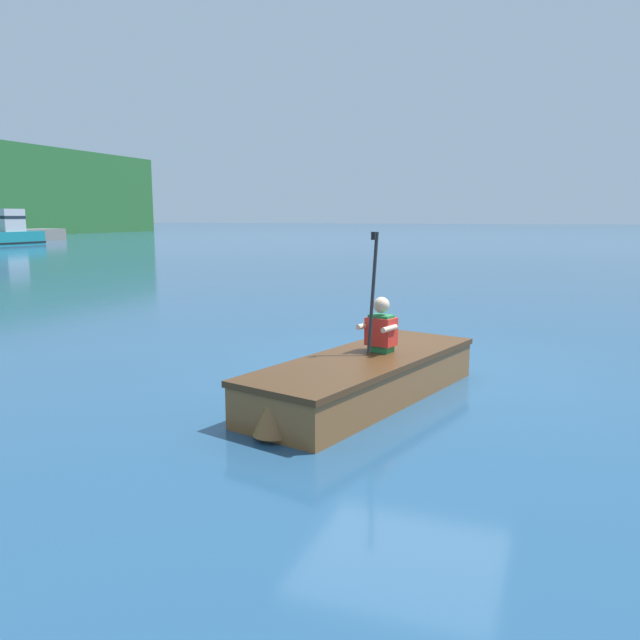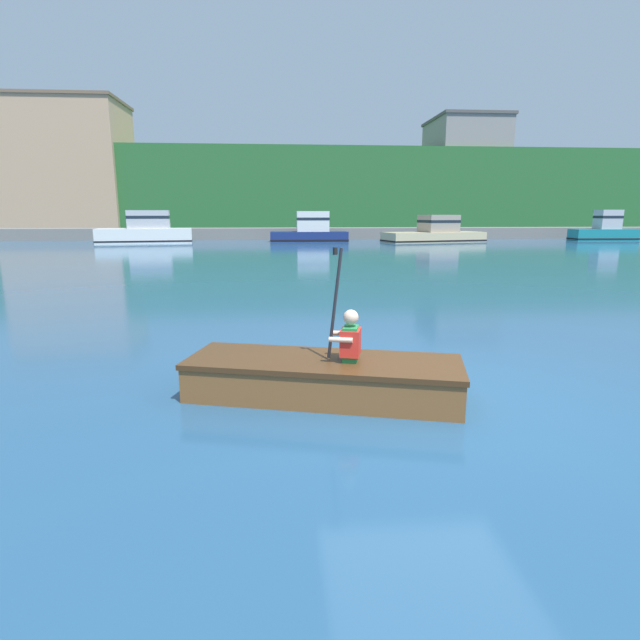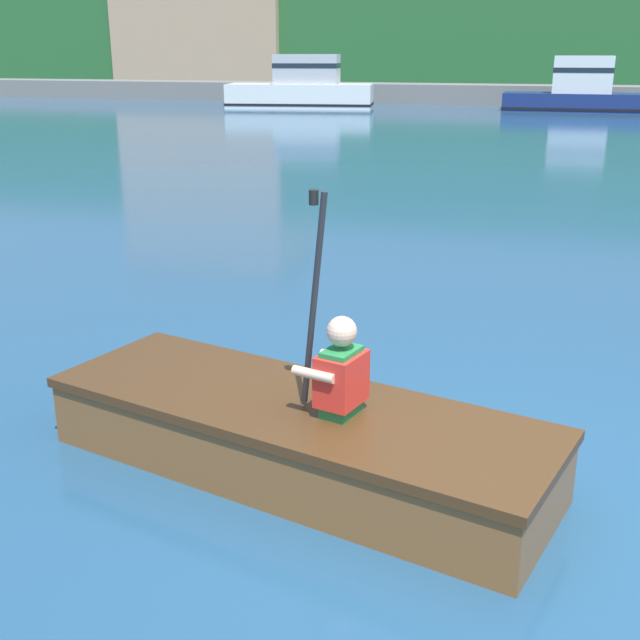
# 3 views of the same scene
# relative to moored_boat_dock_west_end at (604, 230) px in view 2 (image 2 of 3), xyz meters

# --- Properties ---
(ground_plane) EXTENTS (300.00, 300.00, 0.00)m
(ground_plane) POSITION_rel_moored_boat_dock_west_end_xyz_m (-23.34, -32.02, -0.79)
(ground_plane) COLOR navy
(shoreline_ridge) EXTENTS (120.00, 20.00, 8.85)m
(shoreline_ridge) POSITION_rel_moored_boat_dock_west_end_xyz_m (-23.34, 25.30, 3.63)
(shoreline_ridge) COLOR #28602D
(shoreline_ridge) RESTS_ON ground
(waterfront_warehouse_left) EXTENTS (12.12, 8.45, 13.40)m
(waterfront_warehouse_left) POSITION_rel_moored_boat_dock_west_end_xyz_m (-47.04, 18.82, 5.92)
(waterfront_warehouse_left) COLOR tan
(waterfront_warehouse_left) RESTS_ON ground
(waterfront_office_block_center) EXTENTS (7.67, 9.14, 12.44)m
(waterfront_office_block_center) POSITION_rel_moored_boat_dock_west_end_xyz_m (-4.15, 20.13, 5.44)
(waterfront_office_block_center) COLOR gray
(waterfront_office_block_center) RESTS_ON ground
(marina_dock) EXTENTS (63.78, 2.40, 0.90)m
(marina_dock) POSITION_rel_moored_boat_dock_west_end_xyz_m (-23.34, 4.37, -0.34)
(marina_dock) COLOR slate
(marina_dock) RESTS_ON ground
(moored_boat_dock_west_end) EXTENTS (4.93, 1.78, 2.34)m
(moored_boat_dock_west_end) POSITION_rel_moored_boat_dock_west_end_xyz_m (0.00, 0.00, 0.00)
(moored_boat_dock_west_end) COLOR #197A84
(moored_boat_dock_west_end) RESTS_ON ground
(moored_boat_dock_west_inner) EXTENTS (5.78, 1.94, 2.23)m
(moored_boat_dock_west_inner) POSITION_rel_moored_boat_dock_west_end_xyz_m (-22.79, 0.46, 0.01)
(moored_boat_dock_west_inner) COLOR navy
(moored_boat_dock_west_inner) RESTS_ON ground
(moored_boat_dock_center_near) EXTENTS (6.71, 3.18, 2.28)m
(moored_boat_dock_center_near) POSITION_rel_moored_boat_dock_west_end_xyz_m (-34.48, -0.76, 0.06)
(moored_boat_dock_center_near) COLOR white
(moored_boat_dock_center_near) RESTS_ON ground
(moored_boat_dock_center_far) EXTENTS (7.87, 4.27, 1.96)m
(moored_boat_dock_center_far) POSITION_rel_moored_boat_dock_west_end_xyz_m (-13.65, -0.76, -0.14)
(moored_boat_dock_center_far) COLOR #CCB789
(moored_boat_dock_center_far) RESTS_ON ground
(rowboat_foreground) EXTENTS (3.26, 1.78, 0.45)m
(rowboat_foreground) POSITION_rel_moored_boat_dock_west_end_xyz_m (-24.66, -31.87, -0.54)
(rowboat_foreground) COLOR brown
(rowboat_foreground) RESTS_ON ground
(person_paddler) EXTENTS (0.40, 0.41, 1.26)m
(person_paddler) POSITION_rel_moored_boat_dock_west_end_xyz_m (-24.33, -31.96, -0.08)
(person_paddler) COLOR #267F3F
(person_paddler) RESTS_ON rowboat_foreground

